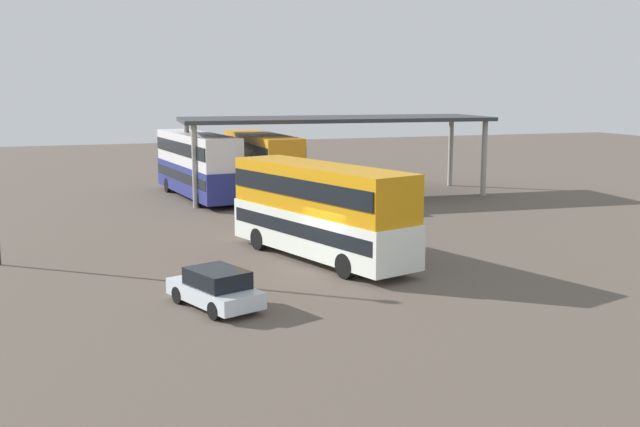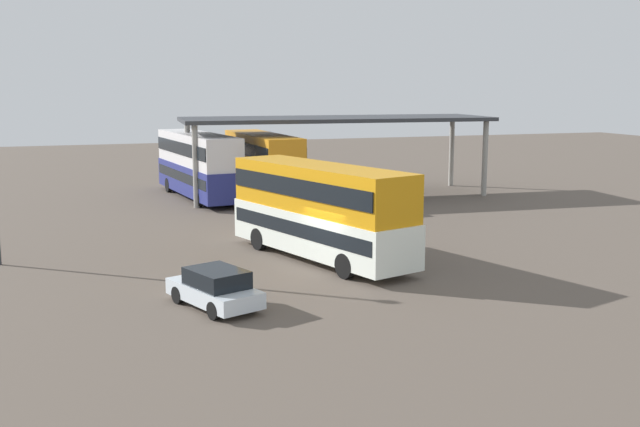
{
  "view_description": "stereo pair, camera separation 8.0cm",
  "coord_description": "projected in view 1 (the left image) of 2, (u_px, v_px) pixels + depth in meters",
  "views": [
    {
      "loc": [
        -9.67,
        -27.17,
        7.41
      ],
      "look_at": [
        0.32,
        2.24,
        2.0
      ],
      "focal_mm": 41.58,
      "sensor_mm": 36.0,
      "label": 1
    },
    {
      "loc": [
        -9.59,
        -27.2,
        7.41
      ],
      "look_at": [
        0.32,
        2.24,
        2.0
      ],
      "focal_mm": 41.58,
      "sensor_mm": 36.0,
      "label": 2
    }
  ],
  "objects": [
    {
      "name": "ground_plane",
      "position": [
        331.0,
        272.0,
        29.68
      ],
      "size": [
        140.0,
        140.0,
        0.0
      ],
      "primitive_type": "plane",
      "color": "brown"
    },
    {
      "name": "double_decker_main",
      "position": [
        320.0,
        208.0,
        31.5
      ],
      "size": [
        5.5,
        10.48,
        4.07
      ],
      "rotation": [
        0.0,
        0.0,
        1.88
      ],
      "color": "white",
      "rests_on": "ground_plane"
    },
    {
      "name": "parked_hatchback",
      "position": [
        216.0,
        288.0,
        24.85
      ],
      "size": [
        2.88,
        4.1,
        1.35
      ],
      "rotation": [
        0.0,
        0.0,
        1.94
      ],
      "color": "silver",
      "rests_on": "ground_plane"
    },
    {
      "name": "double_decker_near_canopy",
      "position": [
        197.0,
        163.0,
        48.68
      ],
      "size": [
        3.91,
        11.81,
        4.27
      ],
      "rotation": [
        0.0,
        0.0,
        1.7
      ],
      "color": "navy",
      "rests_on": "ground_plane"
    },
    {
      "name": "double_decker_mid_row",
      "position": [
        262.0,
        163.0,
        48.61
      ],
      "size": [
        2.92,
        10.83,
        4.24
      ],
      "rotation": [
        0.0,
        0.0,
        1.62
      ],
      "color": "white",
      "rests_on": "ground_plane"
    },
    {
      "name": "depot_canopy",
      "position": [
        336.0,
        122.0,
        49.32
      ],
      "size": [
        20.84,
        7.75,
        5.29
      ],
      "rotation": [
        0.0,
        0.0,
        -0.06
      ],
      "color": "#33353A",
      "rests_on": "ground_plane"
    }
  ]
}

